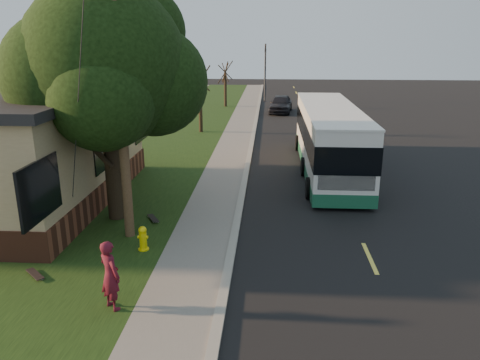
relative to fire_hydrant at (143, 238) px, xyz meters
name	(u,v)px	position (x,y,z in m)	size (l,w,h in m)	color
ground	(231,254)	(2.60, 0.00, -0.43)	(120.00, 120.00, 0.00)	black
road	(329,166)	(6.60, 10.00, -0.43)	(8.00, 80.00, 0.01)	black
curb	(248,164)	(2.60, 10.00, -0.37)	(0.25, 80.00, 0.12)	gray
sidewalk	(228,164)	(1.60, 10.00, -0.39)	(2.00, 80.00, 0.08)	slate
grass_verge	(158,163)	(-1.90, 10.00, -0.40)	(5.00, 80.00, 0.07)	black
fire_hydrant	(143,238)	(0.00, 0.00, 0.00)	(0.32, 0.32, 0.74)	yellow
utility_pole	(119,90)	(-0.71, 0.99, 4.20)	(2.86, 3.21, 9.07)	#473321
leafy_tree	(107,67)	(-1.57, 2.65, 4.73)	(6.30, 6.00, 7.80)	black
bare_tree_near	(200,100)	(-0.90, 18.00, 1.72)	(1.38, 1.21, 4.31)	black
bare_tree_far	(225,85)	(-0.40, 30.00, 1.57)	(1.38, 1.21, 4.03)	black
traffic_signal	(265,69)	(3.10, 34.00, 2.73)	(0.18, 0.22, 5.50)	#2D2D30
transit_bus	(329,137)	(6.41, 9.22, 1.19)	(2.59, 11.23, 3.04)	silver
skateboarder	(110,275)	(0.10, -3.10, 0.48)	(0.61, 0.40, 1.68)	#4E0F1E
skateboard_main	(153,218)	(-0.29, 2.34, -0.31)	(0.58, 0.79, 0.07)	black
skateboard_spare	(35,274)	(-2.43, -1.77, -0.31)	(0.72, 0.69, 0.07)	black
dumpster	(36,178)	(-5.79, 5.17, 0.20)	(1.48, 1.24, 1.17)	#13331B
distant_car	(281,104)	(4.54, 27.11, 0.30)	(1.73, 4.29, 1.46)	black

